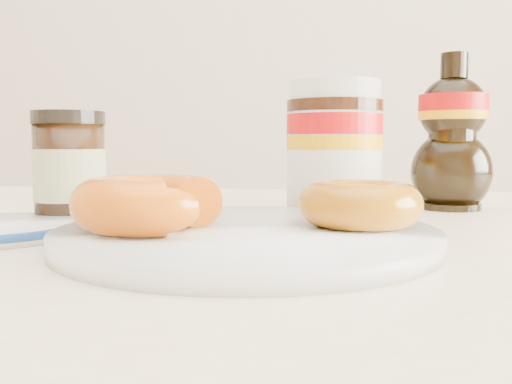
# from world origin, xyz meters

# --- Properties ---
(dining_table) EXTENTS (1.40, 0.90, 0.75)m
(dining_table) POSITION_xyz_m (0.00, 0.10, 0.67)
(dining_table) COLOR #FCEDC0
(dining_table) RESTS_ON ground
(plate) EXTENTS (0.27, 0.27, 0.01)m
(plate) POSITION_xyz_m (0.01, 0.05, 0.76)
(plate) COLOR white
(plate) RESTS_ON dining_table
(donut_bitten) EXTENTS (0.14, 0.14, 0.04)m
(donut_bitten) POSITION_xyz_m (-0.05, 0.03, 0.78)
(donut_bitten) COLOR #CC690B
(donut_bitten) RESTS_ON plate
(donut_whole) EXTENTS (0.11, 0.11, 0.03)m
(donut_whole) POSITION_xyz_m (0.09, 0.07, 0.78)
(donut_whole) COLOR #A6570A
(donut_whole) RESTS_ON plate
(nutella_jar) EXTENTS (0.10, 0.10, 0.14)m
(nutella_jar) POSITION_xyz_m (0.07, 0.23, 0.82)
(nutella_jar) COLOR white
(nutella_jar) RESTS_ON dining_table
(syrup_bottle) EXTENTS (0.11, 0.10, 0.17)m
(syrup_bottle) POSITION_xyz_m (0.20, 0.31, 0.84)
(syrup_bottle) COLOR black
(syrup_bottle) RESTS_ON dining_table
(dark_jar) EXTENTS (0.06, 0.06, 0.10)m
(dark_jar) POSITION_xyz_m (-0.16, 0.13, 0.80)
(dark_jar) COLOR black
(dark_jar) RESTS_ON dining_table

